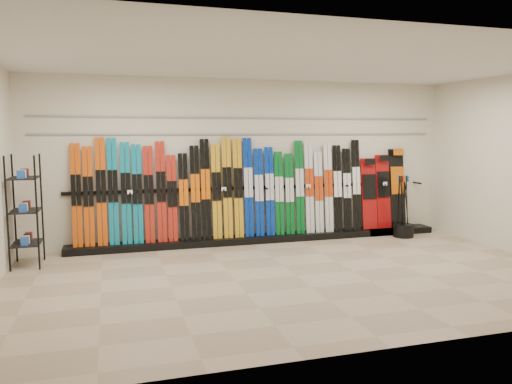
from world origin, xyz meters
name	(u,v)px	position (x,y,z in m)	size (l,w,h in m)	color
floor	(296,276)	(0.00, 0.00, 0.00)	(8.00, 8.00, 0.00)	tan
back_wall	(249,161)	(0.00, 2.50, 1.50)	(8.00, 8.00, 0.00)	beige
ceiling	(299,60)	(0.00, 0.00, 3.00)	(8.00, 8.00, 0.00)	silver
ski_rack_base	(264,238)	(0.22, 2.28, 0.06)	(8.00, 0.40, 0.12)	black
skis	(226,191)	(-0.47, 2.33, 0.97)	(5.37, 0.22, 1.84)	#D44D0C
snowboards	(384,191)	(2.79, 2.35, 0.86)	(0.96, 0.24, 1.58)	#990C0C
accessory_rack	(25,211)	(-3.75, 1.70, 0.85)	(0.40, 0.60, 1.70)	black
pole_bin	(403,231)	(2.98, 1.91, 0.12)	(0.39, 0.39, 0.25)	black
ski_poles	(403,206)	(2.97, 1.94, 0.61)	(0.26, 0.21, 1.18)	black
slatwall_rail_0	(249,134)	(0.00, 2.48, 2.00)	(7.60, 0.02, 0.03)	gray
slatwall_rail_1	(249,118)	(0.00, 2.48, 2.30)	(7.60, 0.02, 0.03)	gray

